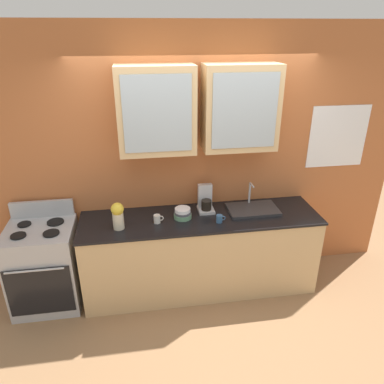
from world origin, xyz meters
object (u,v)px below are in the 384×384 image
cup_near_sink (220,219)px  vase (118,215)px  cup_near_bowls (157,219)px  coffee_maker (205,201)px  stove_range (45,266)px  bowl_stack (183,213)px  sink_faucet (253,209)px

cup_near_sink → vase: bearing=178.1°
cup_near_bowls → cup_near_sink: bearing=-8.0°
cup_near_bowls → coffee_maker: bearing=20.8°
vase → stove_range: bearing=172.8°
stove_range → bowl_stack: size_ratio=5.81×
cup_near_sink → cup_near_bowls: (-0.63, 0.09, 0.00)m
stove_range → cup_near_bowls: (1.19, -0.05, 0.49)m
sink_faucet → vase: 1.46m
sink_faucet → cup_near_bowls: sink_faucet is taller
sink_faucet → cup_near_bowls: bearing=-174.0°
vase → coffee_maker: coffee_maker is taller
stove_range → cup_near_sink: stove_range is taller
stove_range → cup_near_bowls: bearing=-2.3°
stove_range → vase: size_ratio=3.88×
bowl_stack → cup_near_bowls: bearing=-166.7°
stove_range → vase: (0.80, -0.10, 0.60)m
cup_near_sink → sink_faucet: bearing=25.5°
vase → sink_faucet: bearing=6.5°
cup_near_bowls → bowl_stack: bearing=13.3°
sink_faucet → cup_near_bowls: size_ratio=5.23×
stove_range → vase: vase is taller
sink_faucet → cup_near_sink: bearing=-154.5°
cup_near_bowls → stove_range: bearing=177.7°
stove_range → sink_faucet: (2.24, 0.06, 0.47)m
cup_near_sink → cup_near_bowls: 0.64m
sink_faucet → coffee_maker: size_ratio=1.88×
cup_near_sink → bowl_stack: bearing=157.2°
stove_range → coffee_maker: coffee_maker is taller
vase → cup_near_bowls: 0.41m
sink_faucet → bowl_stack: bearing=-176.6°
cup_near_sink → coffee_maker: size_ratio=0.34×
stove_range → coffee_maker: bearing=5.2°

